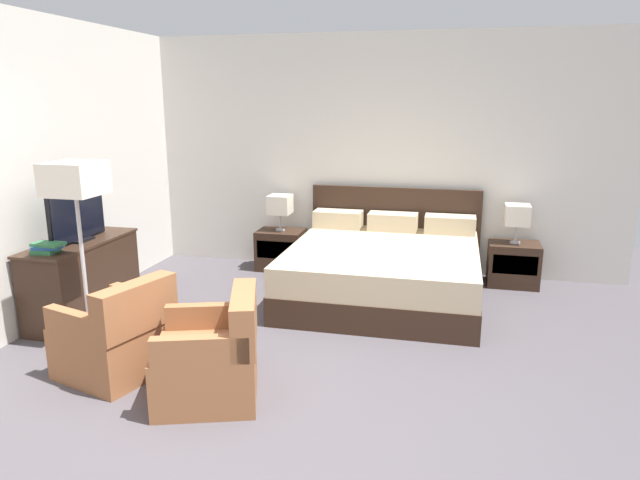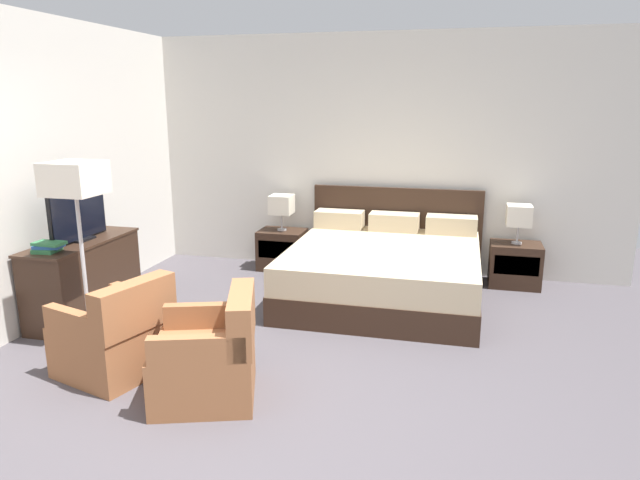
{
  "view_description": "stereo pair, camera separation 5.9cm",
  "coord_description": "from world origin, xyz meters",
  "px_view_note": "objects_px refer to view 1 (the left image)",
  "views": [
    {
      "loc": [
        1.15,
        -3.01,
        2.04
      ],
      "look_at": [
        -0.06,
        2.05,
        0.75
      ],
      "focal_mm": 32.0,
      "sensor_mm": 36.0,
      "label": 1
    },
    {
      "loc": [
        1.2,
        -2.99,
        2.04
      ],
      "look_at": [
        -0.06,
        2.05,
        0.75
      ],
      "focal_mm": 32.0,
      "sensor_mm": 36.0,
      "label": 2
    }
  ],
  "objects_px": {
    "book_blue_cover": "(48,247)",
    "book_small_top": "(48,244)",
    "nightstand_left": "(281,250)",
    "dresser": "(83,278)",
    "armchair_by_window": "(118,338)",
    "nightstand_right": "(513,264)",
    "book_red_cover": "(46,251)",
    "floor_lamp": "(75,189)",
    "table_lamp_left": "(280,205)",
    "bed": "(384,269)",
    "table_lamp_right": "(517,215)",
    "tv": "(77,216)",
    "armchair_companion": "(213,359)"
  },
  "relations": [
    {
      "from": "book_blue_cover",
      "to": "book_small_top",
      "type": "distance_m",
      "value": 0.03
    },
    {
      "from": "nightstand_left",
      "to": "dresser",
      "type": "distance_m",
      "value": 2.4
    },
    {
      "from": "armchair_by_window",
      "to": "nightstand_right",
      "type": "bearing_deg",
      "value": 43.57
    },
    {
      "from": "book_red_cover",
      "to": "book_small_top",
      "type": "height_order",
      "value": "book_small_top"
    },
    {
      "from": "book_red_cover",
      "to": "book_small_top",
      "type": "relative_size",
      "value": 0.76
    },
    {
      "from": "book_red_cover",
      "to": "floor_lamp",
      "type": "bearing_deg",
      "value": -19.37
    },
    {
      "from": "table_lamp_left",
      "to": "bed",
      "type": "bearing_deg",
      "value": -28.63
    },
    {
      "from": "nightstand_left",
      "to": "book_red_cover",
      "type": "distance_m",
      "value": 2.81
    },
    {
      "from": "table_lamp_left",
      "to": "dresser",
      "type": "relative_size",
      "value": 0.35
    },
    {
      "from": "table_lamp_right",
      "to": "book_small_top",
      "type": "xyz_separation_m",
      "value": [
        -4.05,
        -2.41,
        0.03
      ]
    },
    {
      "from": "table_lamp_right",
      "to": "tv",
      "type": "height_order",
      "value": "tv"
    },
    {
      "from": "nightstand_right",
      "to": "table_lamp_left",
      "type": "xyz_separation_m",
      "value": [
        -2.72,
        0.0,
        0.56
      ]
    },
    {
      "from": "nightstand_right",
      "to": "book_red_cover",
      "type": "xyz_separation_m",
      "value": [
        -4.08,
        -2.41,
        0.53
      ]
    },
    {
      "from": "armchair_companion",
      "to": "floor_lamp",
      "type": "distance_m",
      "value": 1.8
    },
    {
      "from": "nightstand_right",
      "to": "book_red_cover",
      "type": "distance_m",
      "value": 4.77
    },
    {
      "from": "book_small_top",
      "to": "armchair_companion",
      "type": "height_order",
      "value": "book_small_top"
    },
    {
      "from": "tv",
      "to": "armchair_companion",
      "type": "distance_m",
      "value": 2.25
    },
    {
      "from": "dresser",
      "to": "nightstand_left",
      "type": "bearing_deg",
      "value": 55.8
    },
    {
      "from": "armchair_by_window",
      "to": "nightstand_left",
      "type": "bearing_deg",
      "value": 82.83
    },
    {
      "from": "bed",
      "to": "book_blue_cover",
      "type": "bearing_deg",
      "value": -148.27
    },
    {
      "from": "book_red_cover",
      "to": "armchair_by_window",
      "type": "xyz_separation_m",
      "value": [
        0.98,
        -0.53,
        -0.49
      ]
    },
    {
      "from": "nightstand_right",
      "to": "table_lamp_right",
      "type": "bearing_deg",
      "value": 90.0
    },
    {
      "from": "nightstand_right",
      "to": "table_lamp_right",
      "type": "height_order",
      "value": "table_lamp_right"
    },
    {
      "from": "book_small_top",
      "to": "book_red_cover",
      "type": "bearing_deg",
      "value": 180.0
    },
    {
      "from": "book_blue_cover",
      "to": "nightstand_left",
      "type": "bearing_deg",
      "value": 61.03
    },
    {
      "from": "floor_lamp",
      "to": "book_small_top",
      "type": "bearing_deg",
      "value": 159.52
    },
    {
      "from": "dresser",
      "to": "book_red_cover",
      "type": "relative_size",
      "value": 6.42
    },
    {
      "from": "book_red_cover",
      "to": "floor_lamp",
      "type": "xyz_separation_m",
      "value": [
        0.48,
        -0.17,
        0.58
      ]
    },
    {
      "from": "nightstand_right",
      "to": "dresser",
      "type": "relative_size",
      "value": 0.44
    },
    {
      "from": "table_lamp_left",
      "to": "book_red_cover",
      "type": "xyz_separation_m",
      "value": [
        -1.35,
        -2.41,
        -0.03
      ]
    },
    {
      "from": "armchair_by_window",
      "to": "book_blue_cover",
      "type": "bearing_deg",
      "value": 151.0
    },
    {
      "from": "tv",
      "to": "book_red_cover",
      "type": "bearing_deg",
      "value": -91.45
    },
    {
      "from": "book_small_top",
      "to": "bed",
      "type": "bearing_deg",
      "value": 31.81
    },
    {
      "from": "bed",
      "to": "tv",
      "type": "distance_m",
      "value": 3.05
    },
    {
      "from": "dresser",
      "to": "book_blue_cover",
      "type": "xyz_separation_m",
      "value": [
        0.01,
        -0.43,
        0.42
      ]
    },
    {
      "from": "nightstand_right",
      "to": "book_red_cover",
      "type": "relative_size",
      "value": 2.85
    },
    {
      "from": "book_red_cover",
      "to": "floor_lamp",
      "type": "distance_m",
      "value": 0.77
    },
    {
      "from": "table_lamp_left",
      "to": "book_small_top",
      "type": "xyz_separation_m",
      "value": [
        -1.33,
        -2.41,
        0.03
      ]
    },
    {
      "from": "table_lamp_left",
      "to": "book_red_cover",
      "type": "height_order",
      "value": "table_lamp_left"
    },
    {
      "from": "bed",
      "to": "book_small_top",
      "type": "xyz_separation_m",
      "value": [
        -2.69,
        -1.67,
        0.53
      ]
    },
    {
      "from": "bed",
      "to": "nightstand_left",
      "type": "distance_m",
      "value": 1.55
    },
    {
      "from": "nightstand_right",
      "to": "nightstand_left",
      "type": "bearing_deg",
      "value": 180.0
    },
    {
      "from": "book_red_cover",
      "to": "floor_lamp",
      "type": "height_order",
      "value": "floor_lamp"
    },
    {
      "from": "book_red_cover",
      "to": "armchair_by_window",
      "type": "relative_size",
      "value": 0.23
    },
    {
      "from": "tv",
      "to": "armchair_companion",
      "type": "relative_size",
      "value": 0.88
    },
    {
      "from": "nightstand_right",
      "to": "floor_lamp",
      "type": "xyz_separation_m",
      "value": [
        -3.6,
        -2.58,
        1.11
      ]
    },
    {
      "from": "bed",
      "to": "table_lamp_right",
      "type": "distance_m",
      "value": 1.63
    },
    {
      "from": "table_lamp_left",
      "to": "dresser",
      "type": "height_order",
      "value": "table_lamp_left"
    },
    {
      "from": "nightstand_right",
      "to": "book_blue_cover",
      "type": "relative_size",
      "value": 2.42
    },
    {
      "from": "armchair_companion",
      "to": "nightstand_left",
      "type": "bearing_deg",
      "value": 98.63
    }
  ]
}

